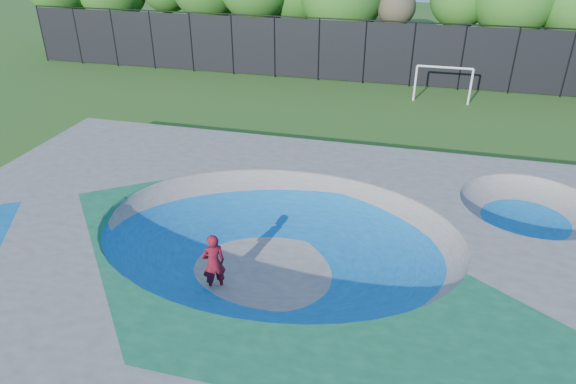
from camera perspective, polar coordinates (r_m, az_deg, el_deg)
name	(u,v)px	position (r m, az deg, el deg)	size (l,w,h in m)	color
ground	(278,269)	(16.06, -1.11, -8.56)	(120.00, 120.00, 0.00)	#2A5417
skate_deck	(278,249)	(15.63, -1.14, -6.36)	(22.00, 14.00, 1.50)	gray
skater	(214,263)	(14.87, -8.27, -7.82)	(0.68, 0.45, 1.88)	red
skateboard	(216,289)	(15.42, -8.04, -10.57)	(0.78, 0.22, 0.05)	black
soccer_goal	(444,78)	(31.62, 16.91, 12.06)	(3.23, 0.12, 2.14)	white
fence	(365,51)	(34.41, 8.53, 15.23)	(48.09, 0.09, 4.04)	black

